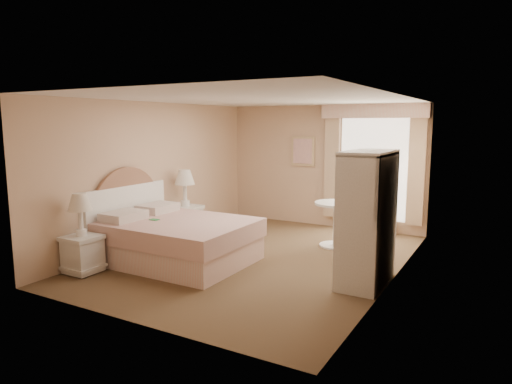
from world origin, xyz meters
The scene contains 9 objects.
room centered at (0.00, 0.00, 1.25)m, with size 4.21×5.51×2.51m.
window centered at (1.05, 2.65, 1.34)m, with size 2.05×0.22×2.51m.
framed_art centered at (-0.45, 2.71, 1.55)m, with size 0.52×0.04×0.62m.
bed centered at (-1.12, -0.77, 0.37)m, with size 2.21×1.74×1.54m.
nightstand_near centered at (-1.84, -1.88, 0.43)m, with size 0.47×0.47×1.14m.
nightstand_far centered at (-1.84, 0.48, 0.48)m, with size 0.52×0.52×1.26m.
round_table centered at (0.82, 1.28, 0.52)m, with size 0.74×0.74×0.78m.
cafe_chair centered at (1.16, 1.01, 0.51)m, with size 0.53×0.53×0.89m.
armoire centered at (1.81, -0.30, 0.74)m, with size 0.54×1.07×1.78m.
Camera 1 is at (3.43, -6.16, 2.14)m, focal length 32.00 mm.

